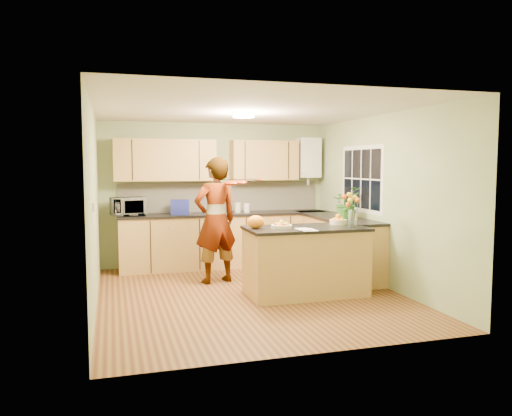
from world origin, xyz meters
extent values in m
plane|color=#552B18|center=(0.00, 0.00, 0.00)|extent=(4.50, 4.50, 0.00)
cube|color=silver|center=(0.00, 0.00, 2.50)|extent=(4.00, 4.50, 0.02)
cube|color=gray|center=(0.00, 2.25, 1.25)|extent=(4.00, 0.02, 2.50)
cube|color=gray|center=(0.00, -2.25, 1.25)|extent=(4.00, 0.02, 2.50)
cube|color=gray|center=(-2.00, 0.00, 1.25)|extent=(0.02, 4.50, 2.50)
cube|color=gray|center=(2.00, 0.00, 1.25)|extent=(0.02, 4.50, 2.50)
cube|color=#B58548|center=(0.10, 1.95, 0.45)|extent=(3.60, 0.60, 0.90)
cube|color=black|center=(0.10, 1.94, 0.92)|extent=(3.64, 0.62, 0.04)
cube|color=#B58548|center=(1.70, 0.85, 0.45)|extent=(0.60, 2.20, 0.90)
cube|color=black|center=(1.69, 0.85, 0.92)|extent=(0.62, 2.24, 0.04)
cube|color=beige|center=(0.10, 2.23, 1.20)|extent=(3.60, 0.02, 0.52)
cube|color=#B58548|center=(-0.90, 2.08, 1.85)|extent=(1.70, 0.34, 0.70)
cube|color=#B58548|center=(0.85, 2.08, 1.85)|extent=(1.20, 0.34, 0.70)
cube|color=white|center=(1.70, 2.09, 1.90)|extent=(0.40, 0.30, 0.72)
cylinder|color=#B2B2B6|center=(1.70, 2.09, 1.50)|extent=(0.06, 0.06, 0.20)
cube|color=white|center=(1.99, 0.60, 1.55)|extent=(0.01, 1.30, 1.05)
cube|color=black|center=(1.99, 0.60, 1.55)|extent=(0.01, 1.18, 0.92)
cube|color=white|center=(-1.99, -0.60, 1.30)|extent=(0.02, 0.09, 0.09)
cylinder|color=#FFEABF|center=(0.00, 0.30, 2.46)|extent=(0.30, 0.30, 0.06)
cylinder|color=white|center=(0.00, 0.30, 2.49)|extent=(0.10, 0.10, 0.02)
cube|color=#B58548|center=(0.73, -0.22, 0.45)|extent=(1.59, 0.79, 0.89)
cube|color=black|center=(0.73, -0.22, 0.91)|extent=(1.63, 0.83, 0.04)
cylinder|color=beige|center=(0.38, -0.22, 0.95)|extent=(0.28, 0.28, 0.04)
cylinder|color=beige|center=(1.28, -0.07, 0.97)|extent=(0.24, 0.24, 0.07)
cylinder|color=silver|center=(1.33, -0.40, 1.05)|extent=(0.12, 0.12, 0.23)
ellipsoid|color=orange|center=(0.04, -0.17, 1.02)|extent=(0.25, 0.22, 0.17)
cube|color=white|center=(0.63, -0.52, 0.94)|extent=(0.20, 0.27, 0.01)
imported|color=#E4B48B|center=(-0.30, 0.83, 0.94)|extent=(0.79, 0.63, 1.89)
imported|color=white|center=(-1.53, 1.93, 1.09)|extent=(0.60, 0.46, 0.30)
cube|color=navy|center=(-0.68, 1.93, 1.06)|extent=(0.34, 0.27, 0.24)
cylinder|color=#B2B2B6|center=(0.02, 1.95, 1.06)|extent=(0.17, 0.17, 0.24)
sphere|color=black|center=(0.02, 1.95, 1.22)|extent=(0.09, 0.09, 0.09)
cylinder|color=beige|center=(0.33, 1.99, 1.03)|extent=(0.12, 0.12, 0.17)
cylinder|color=white|center=(0.49, 1.95, 1.02)|extent=(0.13, 0.13, 0.16)
imported|color=#316D24|center=(1.70, 0.54, 1.19)|extent=(0.56, 0.53, 0.50)
camera|label=1|loc=(-1.79, -6.46, 1.78)|focal=35.00mm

